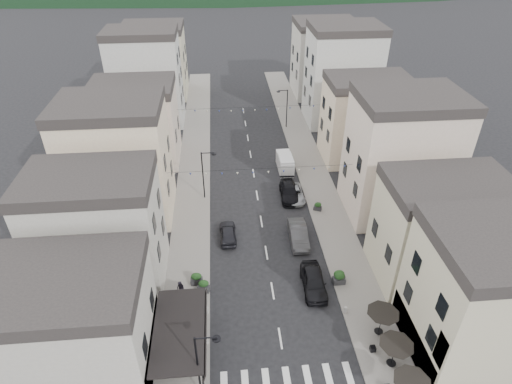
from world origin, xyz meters
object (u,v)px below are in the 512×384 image
at_px(delivery_van, 285,163).
at_px(parked_car_b, 298,234).
at_px(parked_car_c, 295,194).
at_px(pedestrian_a, 190,313).
at_px(parked_car_e, 228,233).
at_px(pedestrian_b, 181,289).
at_px(parked_car_a, 314,281).
at_px(parked_car_d, 289,192).

bearing_deg(delivery_van, parked_car_b, -93.59).
xyz_separation_m(parked_car_c, pedestrian_a, (-11.28, -16.67, 0.33)).
relative_size(parked_car_b, parked_car_e, 1.20).
distance_m(parked_car_b, pedestrian_a, 13.89).
distance_m(parked_car_e, pedestrian_b, 8.62).
distance_m(parked_car_b, parked_car_e, 7.11).
xyz_separation_m(parked_car_a, parked_car_d, (0.05, 14.34, -0.10)).
height_order(parked_car_a, delivery_van, delivery_van).
distance_m(parked_car_b, pedestrian_b, 13.05).
relative_size(parked_car_a, pedestrian_b, 3.13).
height_order(parked_car_b, parked_car_e, parked_car_b).
bearing_deg(pedestrian_a, pedestrian_b, 88.06).
relative_size(parked_car_a, parked_car_d, 0.97).
bearing_deg(delivery_van, pedestrian_b, -121.16).
height_order(parked_car_b, delivery_van, delivery_van).
height_order(parked_car_a, parked_car_d, parked_car_a).
relative_size(parked_car_c, parked_car_d, 0.88).
xyz_separation_m(parked_car_a, delivery_van, (0.47, 20.56, 0.20)).
xyz_separation_m(parked_car_c, pedestrian_b, (-12.19, -13.95, 0.28)).
height_order(parked_car_a, pedestrian_b, pedestrian_b).
relative_size(parked_car_c, pedestrian_b, 2.84).
bearing_deg(parked_car_c, pedestrian_a, -123.95).
bearing_deg(delivery_van, parked_car_c, -89.34).
relative_size(parked_car_c, delivery_van, 1.01).
bearing_deg(delivery_van, parked_car_d, -94.58).
xyz_separation_m(parked_car_a, parked_car_e, (-7.26, 7.53, -0.14)).
relative_size(parked_car_c, pedestrian_a, 2.69).
height_order(parked_car_b, parked_car_d, parked_car_b).
distance_m(parked_car_a, parked_car_b, 6.54).
height_order(parked_car_a, parked_car_b, parked_car_a).
xyz_separation_m(parked_car_b, delivery_van, (0.70, 14.02, 0.23)).
bearing_deg(parked_car_b, parked_car_e, 173.20).
xyz_separation_m(parked_car_b, parked_car_c, (0.86, 7.49, -0.18)).
relative_size(parked_car_a, pedestrian_a, 2.96).
height_order(parked_car_c, parked_car_d, parked_car_d).
relative_size(parked_car_b, parked_car_d, 0.97).
distance_m(parked_car_e, delivery_van, 15.15).
bearing_deg(pedestrian_a, parked_car_c, 35.43).
distance_m(parked_car_b, delivery_van, 14.04).
bearing_deg(parked_car_d, parked_car_a, -88.52).
xyz_separation_m(parked_car_c, parked_car_e, (-7.89, -6.49, 0.08)).
bearing_deg(pedestrian_b, parked_car_a, 34.33).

